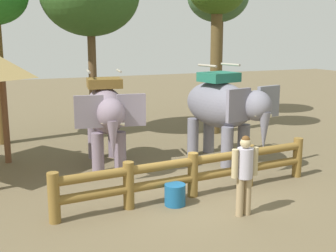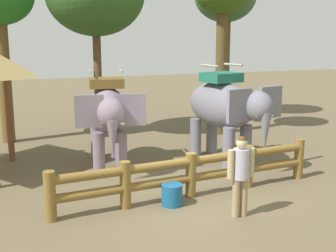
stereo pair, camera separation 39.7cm
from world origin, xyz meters
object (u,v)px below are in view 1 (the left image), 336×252
at_px(tourist_woman_in_black, 245,170).
at_px(tree_far_left, 218,0).
at_px(log_fence, 193,172).
at_px(elephant_center, 223,107).
at_px(feed_bucket, 175,195).
at_px(elephant_near_left, 106,113).

relative_size(tourist_woman_in_black, tree_far_left, 0.26).
distance_m(log_fence, tree_far_left, 11.21).
xyz_separation_m(elephant_center, tree_far_left, (3.30, 6.34, 3.56)).
xyz_separation_m(elephant_center, feed_bucket, (-2.73, -2.68, -1.38)).
height_order(tree_far_left, feed_bucket, tree_far_left).
height_order(tourist_woman_in_black, tree_far_left, tree_far_left).
distance_m(elephant_center, feed_bucket, 4.06).
bearing_deg(tourist_woman_in_black, elephant_center, 66.40).
height_order(elephant_near_left, tourist_woman_in_black, elephant_near_left).
bearing_deg(elephant_near_left, feed_bucket, -80.30).
bearing_deg(tourist_woman_in_black, feed_bucket, 135.49).
bearing_deg(tourist_woman_in_black, log_fence, 109.24).
relative_size(log_fence, elephant_center, 1.94).
xyz_separation_m(elephant_center, tourist_woman_in_black, (-1.64, -3.75, -0.63)).
xyz_separation_m(elephant_near_left, elephant_center, (3.32, -0.79, 0.08)).
height_order(log_fence, tree_far_left, tree_far_left).
bearing_deg(elephant_center, tourist_woman_in_black, -113.60).
relative_size(elephant_near_left, tourist_woman_in_black, 1.90).
bearing_deg(tourist_woman_in_black, tree_far_left, 63.93).
xyz_separation_m(log_fence, tourist_woman_in_black, (0.49, -1.40, 0.39)).
distance_m(elephant_near_left, tourist_woman_in_black, 4.87).
bearing_deg(feed_bucket, log_fence, 29.02).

